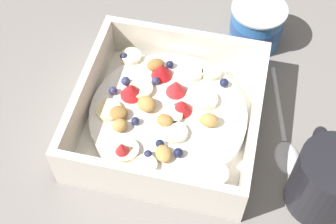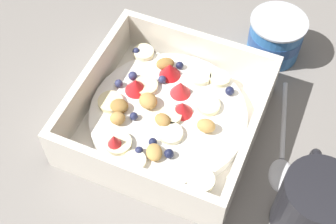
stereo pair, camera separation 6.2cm
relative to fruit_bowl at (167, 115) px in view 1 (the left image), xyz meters
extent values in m
plane|color=gray|center=(0.02, -0.01, -0.02)|extent=(2.40, 2.40, 0.00)
cube|color=white|center=(0.00, 0.00, -0.02)|extent=(0.23, 0.23, 0.01)
cube|color=white|center=(0.00, -0.11, 0.01)|extent=(0.23, 0.01, 0.07)
cube|color=white|center=(0.00, 0.11, 0.01)|extent=(0.23, 0.01, 0.07)
cube|color=white|center=(-0.11, 0.00, 0.01)|extent=(0.01, 0.21, 0.07)
cube|color=white|center=(0.11, 0.00, 0.01)|extent=(0.01, 0.21, 0.07)
cylinder|color=white|center=(0.00, 0.00, 0.00)|extent=(0.21, 0.21, 0.02)
cylinder|color=beige|center=(0.05, 0.03, 0.01)|extent=(0.04, 0.04, 0.01)
cylinder|color=beige|center=(-0.07, -0.02, 0.01)|extent=(0.05, 0.05, 0.01)
cylinder|color=#F7EFC6|center=(-0.01, -0.08, 0.01)|extent=(0.03, 0.03, 0.01)
cylinder|color=#F7EFC6|center=(0.01, 0.07, 0.01)|extent=(0.04, 0.04, 0.01)
cylinder|color=beige|center=(-0.04, 0.03, 0.01)|extent=(0.03, 0.03, 0.01)
cylinder|color=#F4EAB7|center=(0.01, 0.00, 0.01)|extent=(0.04, 0.04, 0.01)
cylinder|color=#F4EAB7|center=(-0.07, 0.08, 0.01)|extent=(0.04, 0.04, 0.01)
cylinder|color=beige|center=(0.04, 0.08, 0.01)|extent=(0.04, 0.04, 0.01)
cylinder|color=#F4EAB7|center=(-0.04, -0.07, 0.01)|extent=(0.04, 0.04, 0.01)
cylinder|color=#F7EFC6|center=(0.02, -0.03, 0.01)|extent=(0.04, 0.04, 0.01)
cylinder|color=#F7EFC6|center=(0.08, -0.08, 0.01)|extent=(0.04, 0.04, 0.01)
cone|color=red|center=(0.00, 0.04, 0.02)|extent=(0.04, 0.04, 0.02)
cone|color=red|center=(-0.05, 0.02, 0.02)|extent=(0.04, 0.04, 0.02)
cone|color=red|center=(-0.02, 0.06, 0.02)|extent=(0.04, 0.04, 0.02)
cone|color=red|center=(-0.04, -0.07, 0.02)|extent=(0.03, 0.03, 0.02)
cone|color=red|center=(0.02, 0.01, 0.02)|extent=(0.03, 0.03, 0.02)
sphere|color=#191E3D|center=(-0.01, 0.08, 0.01)|extent=(0.01, 0.01, 0.01)
sphere|color=#23284C|center=(-0.04, -0.03, 0.01)|extent=(0.01, 0.01, 0.01)
sphere|color=#191E3D|center=(0.00, -0.05, 0.01)|extent=(0.01, 0.01, 0.01)
sphere|color=navy|center=(-0.08, 0.01, 0.01)|extent=(0.01, 0.01, 0.01)
sphere|color=#191E3D|center=(0.03, -0.06, 0.01)|extent=(0.01, 0.01, 0.01)
sphere|color=#23284C|center=(-0.01, -0.07, 0.01)|extent=(0.01, 0.01, 0.01)
sphere|color=navy|center=(-0.06, 0.03, 0.01)|extent=(0.01, 0.01, 0.01)
sphere|color=#23284C|center=(-0.08, 0.08, 0.01)|extent=(0.01, 0.01, 0.01)
sphere|color=navy|center=(-0.03, 0.04, 0.01)|extent=(0.01, 0.01, 0.01)
sphere|color=#191E3D|center=(0.06, 0.06, 0.01)|extent=(0.01, 0.01, 0.01)
ellipsoid|color=tan|center=(-0.03, 0.00, 0.02)|extent=(0.03, 0.03, 0.02)
ellipsoid|color=olive|center=(-0.03, 0.07, 0.01)|extent=(0.03, 0.03, 0.01)
ellipsoid|color=tan|center=(-0.05, -0.04, 0.01)|extent=(0.03, 0.02, 0.02)
ellipsoid|color=#AD7F42|center=(0.00, -0.02, 0.01)|extent=(0.03, 0.02, 0.01)
ellipsoid|color=olive|center=(-0.06, -0.02, 0.01)|extent=(0.03, 0.03, 0.01)
ellipsoid|color=tan|center=(0.01, -0.06, 0.01)|extent=(0.03, 0.03, 0.01)
ellipsoid|color=tan|center=(0.06, 0.00, 0.02)|extent=(0.03, 0.02, 0.02)
ellipsoid|color=silver|center=(0.16, -0.01, -0.02)|extent=(0.04, 0.05, 0.01)
cylinder|color=silver|center=(0.14, 0.07, -0.02)|extent=(0.03, 0.12, 0.01)
cylinder|color=#3370B7|center=(0.09, 0.18, 0.01)|extent=(0.08, 0.08, 0.06)
cylinder|color=#2D5193|center=(0.09, 0.18, 0.01)|extent=(0.08, 0.08, 0.02)
cylinder|color=#B7BCC6|center=(0.09, 0.18, 0.04)|extent=(0.08, 0.08, 0.00)
cylinder|color=black|center=(0.20, -0.06, 0.02)|extent=(0.08, 0.08, 0.09)
torus|color=black|center=(0.19, -0.02, 0.03)|extent=(0.02, 0.05, 0.05)
camera|label=1|loc=(0.08, -0.35, 0.52)|focal=51.38mm
camera|label=2|loc=(0.14, -0.33, 0.52)|focal=51.38mm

